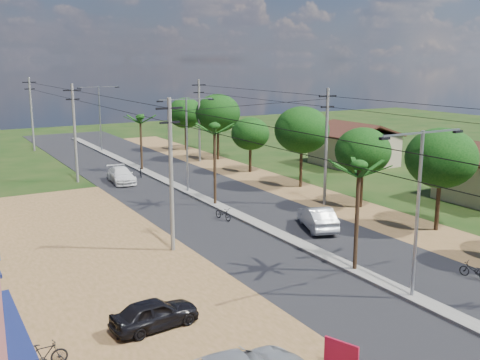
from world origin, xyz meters
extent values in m
plane|color=black|center=(0.00, 0.00, 0.00)|extent=(160.00, 160.00, 0.00)
cube|color=black|center=(0.00, 15.00, 0.02)|extent=(12.00, 110.00, 0.04)
cube|color=#605E56|center=(0.00, 18.00, 0.09)|extent=(1.00, 90.00, 0.18)
cube|color=brown|center=(-15.00, 8.00, 0.02)|extent=(18.00, 46.00, 0.04)
cube|color=brown|center=(8.50, 15.00, 0.01)|extent=(5.00, 90.00, 0.03)
cube|color=#0F1742|center=(-17.60, 0.00, 3.10)|extent=(0.80, 5.40, 0.15)
cube|color=tan|center=(21.00, 28.00, 1.65)|extent=(7.00, 7.00, 3.30)
cylinder|color=black|center=(9.70, 7.00, 2.27)|extent=(0.28, 0.28, 4.55)
ellipsoid|color=black|center=(9.70, 7.00, 4.88)|extent=(4.60, 4.60, 3.91)
cylinder|color=black|center=(9.40, 14.00, 2.03)|extent=(0.28, 0.28, 4.06)
ellipsoid|color=black|center=(9.40, 14.00, 4.35)|extent=(4.20, 4.20, 3.57)
cylinder|color=black|center=(9.60, 22.00, 2.38)|extent=(0.28, 0.28, 4.76)
ellipsoid|color=black|center=(9.60, 22.00, 5.10)|extent=(4.80, 4.80, 4.08)
cylinder|color=black|center=(9.20, 30.00, 1.82)|extent=(0.28, 0.28, 3.64)
ellipsoid|color=black|center=(9.20, 30.00, 3.90)|extent=(3.80, 3.80, 3.23)
cylinder|color=black|center=(9.80, 38.00, 2.45)|extent=(0.28, 0.28, 4.90)
ellipsoid|color=black|center=(9.80, 38.00, 5.25)|extent=(5.00, 5.00, 4.25)
cylinder|color=black|center=(9.50, 46.00, 2.17)|extent=(0.28, 0.28, 4.34)
ellipsoid|color=black|center=(9.50, 46.00, 4.65)|extent=(4.40, 4.40, 3.74)
cylinder|color=black|center=(0.00, 4.00, 2.90)|extent=(0.22, 0.22, 5.80)
cylinder|color=black|center=(0.00, 20.00, 3.10)|extent=(0.22, 0.22, 6.20)
cylinder|color=black|center=(0.00, 36.00, 2.75)|extent=(0.22, 0.22, 5.50)
cylinder|color=gray|center=(0.00, 0.00, 4.00)|extent=(0.16, 0.16, 8.00)
cube|color=gray|center=(1.20, 0.00, 7.90)|extent=(2.40, 0.08, 0.08)
cube|color=gray|center=(-1.20, 0.00, 7.90)|extent=(2.40, 0.08, 0.08)
cube|color=black|center=(2.30, 0.00, 7.80)|extent=(0.50, 0.18, 0.12)
cube|color=black|center=(-2.30, 0.00, 7.80)|extent=(0.50, 0.18, 0.12)
cylinder|color=gray|center=(0.00, 25.00, 4.00)|extent=(0.16, 0.16, 8.00)
cube|color=gray|center=(1.20, 25.00, 7.90)|extent=(2.40, 0.08, 0.08)
cube|color=gray|center=(-1.20, 25.00, 7.90)|extent=(2.40, 0.08, 0.08)
cube|color=black|center=(2.30, 25.00, 7.80)|extent=(0.50, 0.18, 0.12)
cube|color=black|center=(-2.30, 25.00, 7.80)|extent=(0.50, 0.18, 0.12)
cylinder|color=gray|center=(0.00, 50.00, 4.00)|extent=(0.16, 0.16, 8.00)
cube|color=gray|center=(1.20, 50.00, 7.90)|extent=(2.40, 0.08, 0.08)
cube|color=gray|center=(-1.20, 50.00, 7.90)|extent=(2.40, 0.08, 0.08)
cube|color=black|center=(2.30, 50.00, 7.80)|extent=(0.50, 0.18, 0.12)
cube|color=black|center=(-2.30, 50.00, 7.80)|extent=(0.50, 0.18, 0.12)
cylinder|color=#605E56|center=(-7.00, 12.00, 4.50)|extent=(0.24, 0.24, 9.00)
cube|color=black|center=(-7.00, 12.00, 8.40)|extent=(1.60, 0.12, 0.12)
cube|color=black|center=(-7.00, 12.00, 7.60)|extent=(1.20, 0.12, 0.12)
cylinder|color=#605E56|center=(-7.00, 34.00, 4.50)|extent=(0.24, 0.24, 9.00)
cube|color=black|center=(-7.00, 34.00, 8.40)|extent=(1.60, 0.12, 0.12)
cube|color=black|center=(-7.00, 34.00, 7.60)|extent=(1.20, 0.12, 0.12)
cylinder|color=#605E56|center=(-7.00, 55.00, 4.50)|extent=(0.24, 0.24, 9.00)
cube|color=black|center=(-7.00, 55.00, 8.40)|extent=(1.60, 0.12, 0.12)
cube|color=black|center=(-7.00, 55.00, 7.60)|extent=(1.20, 0.12, 0.12)
cylinder|color=#605E56|center=(7.50, 16.00, 4.50)|extent=(0.24, 0.24, 9.00)
cube|color=black|center=(7.50, 16.00, 8.40)|extent=(1.60, 0.12, 0.12)
cube|color=black|center=(7.50, 16.00, 7.60)|extent=(1.20, 0.12, 0.12)
cylinder|color=#605E56|center=(7.50, 38.00, 4.50)|extent=(0.24, 0.24, 9.00)
cube|color=black|center=(7.50, 38.00, 8.40)|extent=(1.60, 0.12, 0.12)
cube|color=black|center=(7.50, 38.00, 7.60)|extent=(1.20, 0.12, 0.12)
imported|color=#9B9FA3|center=(3.02, 11.13, 0.75)|extent=(3.13, 4.85, 1.51)
imported|color=silver|center=(-3.62, 31.60, 0.69)|extent=(2.33, 4.88, 1.37)
imported|color=black|center=(-11.59, 3.30, 0.64)|extent=(3.89, 1.86, 1.28)
imported|color=black|center=(4.65, 0.16, 0.41)|extent=(0.92, 1.66, 0.83)
imported|color=black|center=(-1.34, 16.21, 0.44)|extent=(0.86, 1.75, 0.88)
imported|color=black|center=(-1.20, 33.11, 0.50)|extent=(0.93, 1.74, 1.01)
cube|color=maroon|center=(-6.96, -3.14, 0.57)|extent=(0.59, 1.30, 1.14)
cylinder|color=black|center=(-6.96, -2.52, 0.28)|extent=(0.04, 0.04, 0.57)
imported|color=black|center=(-16.22, 2.39, 0.50)|extent=(1.66, 0.47, 1.00)
camera|label=1|loc=(-19.41, -17.31, 11.05)|focal=42.00mm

